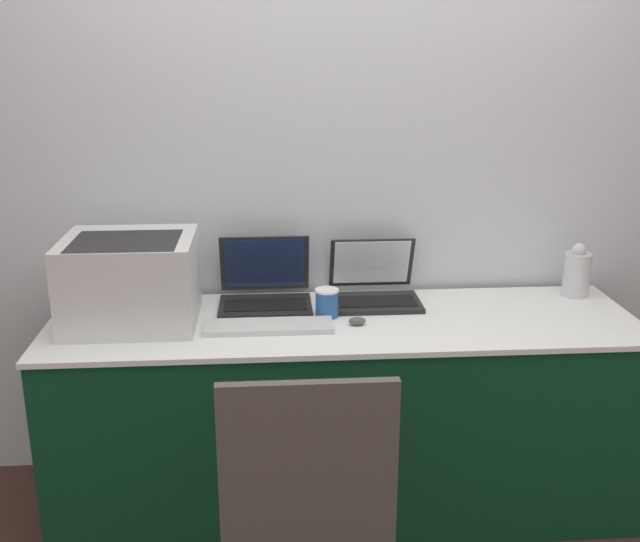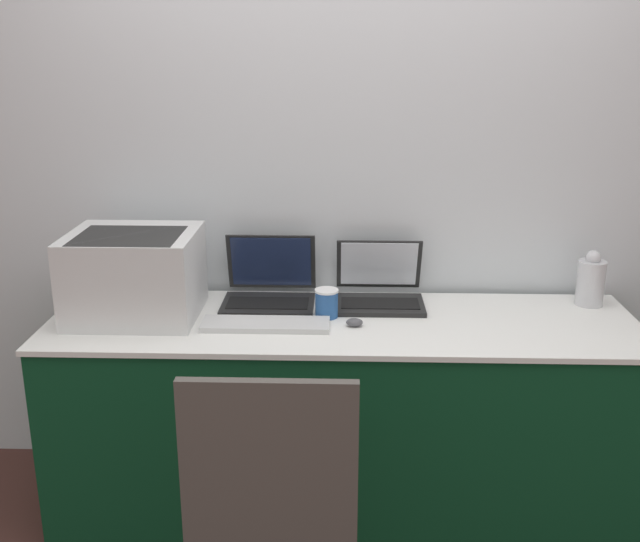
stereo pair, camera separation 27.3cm
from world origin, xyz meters
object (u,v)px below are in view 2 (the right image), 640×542
laptop_left (270,288)px  laptop_right (380,289)px  external_keyboard (266,324)px  metal_pitcher (591,281)px  mouse (355,322)px  chair (275,495)px  printer (134,272)px  coffee_cup (327,303)px

laptop_left → laptop_right: (0.43, 0.01, -0.00)m
external_keyboard → metal_pitcher: metal_pitcher is taller
mouse → laptop_right: bearing=69.3°
metal_pitcher → chair: 1.56m
printer → laptop_right: bearing=11.1°
coffee_cup → metal_pitcher: 1.04m
external_keyboard → chair: bearing=-82.7°
laptop_left → mouse: 0.42m
laptop_left → chair: bearing=-84.0°
metal_pitcher → laptop_right: bearing=179.8°
laptop_right → metal_pitcher: 0.82m
printer → chair: (0.59, -0.83, -0.38)m
chair → external_keyboard: bearing=97.3°
laptop_right → metal_pitcher: size_ratio=1.55×
laptop_right → metal_pitcher: (0.82, -0.00, 0.05)m
laptop_left → mouse: (0.33, -0.25, -0.04)m
laptop_right → coffee_cup: 0.27m
printer → external_keyboard: printer is taller
laptop_right → external_keyboard: size_ratio=0.74×
mouse → metal_pitcher: size_ratio=0.28×
mouse → coffee_cup: bearing=137.5°
external_keyboard → metal_pitcher: bearing=12.8°
coffee_cup → chair: chair is taller
external_keyboard → coffee_cup: size_ratio=4.29×
printer → external_keyboard: 0.53m
laptop_left → external_keyboard: (0.01, -0.27, -0.05)m
laptop_right → external_keyboard: bearing=-146.0°
chair → printer: bearing=125.2°
laptop_right → mouse: size_ratio=5.51×
laptop_right → printer: bearing=-168.9°
mouse → chair: (-0.23, -0.75, -0.22)m
chair → metal_pitcher: bearing=41.4°
external_keyboard → coffee_cup: (0.22, 0.11, 0.04)m
metal_pitcher → chair: metal_pitcher is taller
laptop_right → chair: 1.09m
laptop_left → chair: 1.04m
printer → laptop_left: printer is taller
printer → metal_pitcher: (1.73, 0.18, -0.07)m
chair → laptop_left: bearing=96.0°
coffee_cup → mouse: 0.15m
printer → external_keyboard: size_ratio=1.01×
coffee_cup → laptop_left: bearing=145.1°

